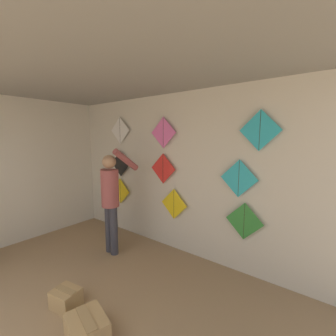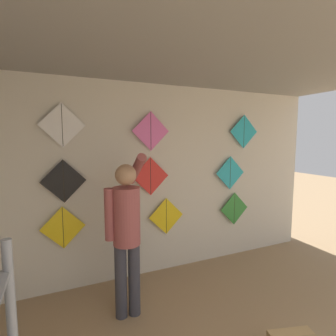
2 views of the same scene
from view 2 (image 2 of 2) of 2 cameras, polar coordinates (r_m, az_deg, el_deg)
back_panel at (r=3.92m, az=-2.60°, el=-2.73°), size 5.69×0.06×2.80m
ceiling_slab at (r=2.34m, az=16.42°, el=26.04°), size 5.69×4.55×0.04m
shopkeeper at (r=3.02m, az=-9.06°, el=-12.46°), size 0.47×0.63×1.87m
kite_0 at (r=3.70m, az=-21.88°, el=-11.95°), size 0.55×0.01×0.55m
kite_1 at (r=4.01m, az=-0.38°, el=-10.44°), size 0.55×0.01×0.55m
kite_2 at (r=4.64m, az=14.24°, el=-8.57°), size 0.55×0.01×0.55m
kite_3 at (r=3.56m, az=-21.78°, el=-2.68°), size 0.55×0.01×0.55m
kite_4 at (r=3.78m, az=-3.82°, el=-1.82°), size 0.55×0.01×0.55m
kite_5 at (r=4.46m, az=13.39°, el=-1.05°), size 0.55×0.01×0.55m
kite_6 at (r=3.52m, az=-22.06°, el=8.66°), size 0.55×0.01×0.55m
kite_7 at (r=3.74m, az=-3.77°, el=8.01°), size 0.55×0.01×0.55m
kite_8 at (r=4.59m, az=16.20°, el=7.61°), size 0.55×0.01×0.55m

